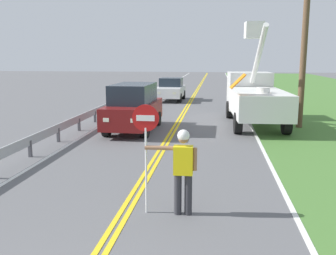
{
  "coord_description": "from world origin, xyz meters",
  "views": [
    {
      "loc": [
        1.89,
        -2.64,
        3.29
      ],
      "look_at": [
        0.48,
        8.41,
        1.2
      ],
      "focal_mm": 40.56,
      "sensor_mm": 36.0,
      "label": 1
    }
  ],
  "objects_px": {
    "flagger_worker": "(183,166)",
    "oncoming_sedan_second": "(171,90)",
    "utility_bucket_truck": "(254,96)",
    "oncoming_suv_nearest": "(134,107)",
    "stop_sign_paddle": "(146,134)",
    "utility_pole_near": "(305,36)"
  },
  "relations": [
    {
      "from": "oncoming_suv_nearest",
      "to": "utility_pole_near",
      "type": "height_order",
      "value": "utility_pole_near"
    },
    {
      "from": "flagger_worker",
      "to": "oncoming_sedan_second",
      "type": "bearing_deg",
      "value": 97.51
    },
    {
      "from": "utility_bucket_truck",
      "to": "oncoming_suv_nearest",
      "type": "height_order",
      "value": "utility_bucket_truck"
    },
    {
      "from": "utility_bucket_truck",
      "to": "oncoming_suv_nearest",
      "type": "xyz_separation_m",
      "value": [
        -5.5,
        -2.5,
        -0.34
      ]
    },
    {
      "from": "utility_bucket_truck",
      "to": "oncoming_suv_nearest",
      "type": "bearing_deg",
      "value": -155.61
    },
    {
      "from": "flagger_worker",
      "to": "utility_pole_near",
      "type": "xyz_separation_m",
      "value": [
        4.57,
        10.68,
        3.16
      ]
    },
    {
      "from": "oncoming_suv_nearest",
      "to": "utility_pole_near",
      "type": "bearing_deg",
      "value": 13.08
    },
    {
      "from": "stop_sign_paddle",
      "to": "oncoming_suv_nearest",
      "type": "distance_m",
      "value": 9.23
    },
    {
      "from": "stop_sign_paddle",
      "to": "oncoming_sedan_second",
      "type": "relative_size",
      "value": 0.56
    },
    {
      "from": "stop_sign_paddle",
      "to": "oncoming_sedan_second",
      "type": "distance_m",
      "value": 21.1
    },
    {
      "from": "flagger_worker",
      "to": "utility_pole_near",
      "type": "relative_size",
      "value": 0.23
    },
    {
      "from": "utility_bucket_truck",
      "to": "utility_pole_near",
      "type": "bearing_deg",
      "value": -19.73
    },
    {
      "from": "stop_sign_paddle",
      "to": "oncoming_suv_nearest",
      "type": "bearing_deg",
      "value": 104.0
    },
    {
      "from": "flagger_worker",
      "to": "stop_sign_paddle",
      "type": "height_order",
      "value": "stop_sign_paddle"
    },
    {
      "from": "stop_sign_paddle",
      "to": "oncoming_suv_nearest",
      "type": "relative_size",
      "value": 0.5
    },
    {
      "from": "oncoming_suv_nearest",
      "to": "flagger_worker",
      "type": "bearing_deg",
      "value": -71.43
    },
    {
      "from": "utility_bucket_truck",
      "to": "utility_pole_near",
      "type": "distance_m",
      "value": 3.56
    },
    {
      "from": "stop_sign_paddle",
      "to": "utility_pole_near",
      "type": "xyz_separation_m",
      "value": [
        5.34,
        10.69,
        2.5
      ]
    },
    {
      "from": "oncoming_sedan_second",
      "to": "oncoming_suv_nearest",
      "type": "bearing_deg",
      "value": -91.1
    },
    {
      "from": "stop_sign_paddle",
      "to": "utility_pole_near",
      "type": "bearing_deg",
      "value": 63.48
    },
    {
      "from": "stop_sign_paddle",
      "to": "utility_pole_near",
      "type": "height_order",
      "value": "utility_pole_near"
    },
    {
      "from": "stop_sign_paddle",
      "to": "oncoming_suv_nearest",
      "type": "xyz_separation_m",
      "value": [
        -2.23,
        8.94,
        -0.65
      ]
    }
  ]
}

